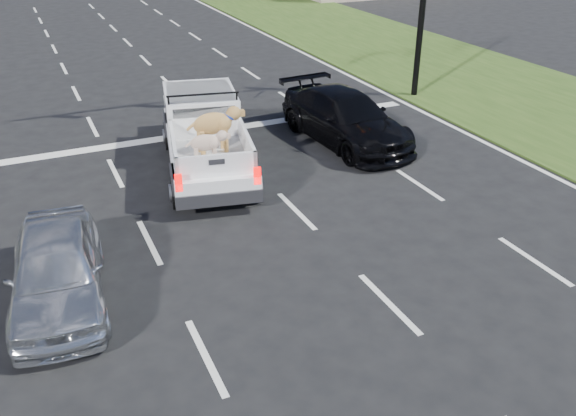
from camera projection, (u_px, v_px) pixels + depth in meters
name	position (u px, v px, depth m)	size (l,w,h in m)	color
ground	(303.00, 328.00, 10.52)	(160.00, 160.00, 0.00)	black
road_markings	(194.00, 182.00, 15.82)	(17.75, 60.00, 0.01)	silver
pickup_truck	(205.00, 134.00, 16.18)	(3.09, 5.85, 2.08)	black
silver_sedan	(57.00, 270.00, 10.91)	(1.61, 4.01, 1.36)	silver
black_coupe	(345.00, 118.00, 18.08)	(2.09, 5.13, 1.49)	black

